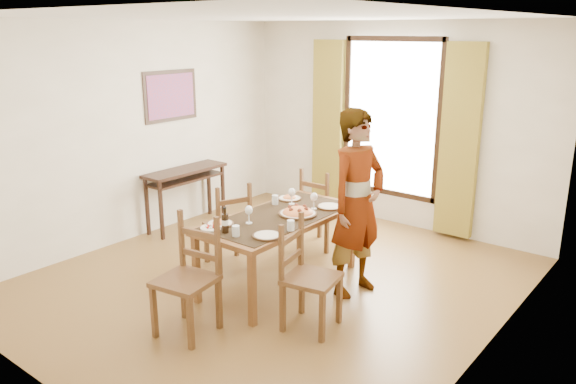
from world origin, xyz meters
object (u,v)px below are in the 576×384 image
Objects in this scene: console_table at (185,177)px; dining_table at (279,222)px; pasta_platter at (298,210)px; man at (357,203)px.

dining_table is (2.13, -0.63, 0.00)m from console_table.
pasta_platter is at bearing 44.89° from dining_table.
console_table is 0.67× the size of dining_table.
console_table is at bearing 95.12° from man.
pasta_platter is (0.13, 0.13, 0.12)m from dining_table.
console_table is 0.64× the size of man.
man is (0.70, 0.35, 0.25)m from dining_table.
pasta_platter is (2.27, -0.49, 0.12)m from console_table.
pasta_platter reaches higher than dining_table.
pasta_platter is at bearing 121.71° from man.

